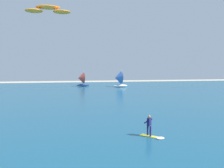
# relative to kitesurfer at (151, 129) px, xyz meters

# --- Properties ---
(ocean) EXTENTS (160.00, 90.00, 0.10)m
(ocean) POSITION_rel_kitesurfer_xyz_m (-3.69, 38.40, -0.65)
(ocean) COLOR navy
(ocean) RESTS_ON ground
(kitesurfer) EXTENTS (1.69, 1.86, 1.67)m
(kitesurfer) POSITION_rel_kitesurfer_xyz_m (0.00, 0.00, 0.00)
(kitesurfer) COLOR yellow
(kitesurfer) RESTS_ON ocean
(kite) EXTENTS (4.57, 1.74, 0.68)m
(kite) POSITION_rel_kitesurfer_xyz_m (-7.88, 7.91, 10.62)
(kite) COLOR orange
(sailboat_near_shore) EXTENTS (4.64, 3.97, 5.36)m
(sailboat_near_shore) POSITION_rel_kitesurfer_xyz_m (10.99, 51.15, 1.85)
(sailboat_near_shore) COLOR silver
(sailboat_near_shore) RESTS_ON ocean
(sailboat_outermost) EXTENTS (4.37, 3.76, 5.00)m
(sailboat_outermost) POSITION_rel_kitesurfer_xyz_m (0.24, 57.30, 1.69)
(sailboat_outermost) COLOR navy
(sailboat_outermost) RESTS_ON ocean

